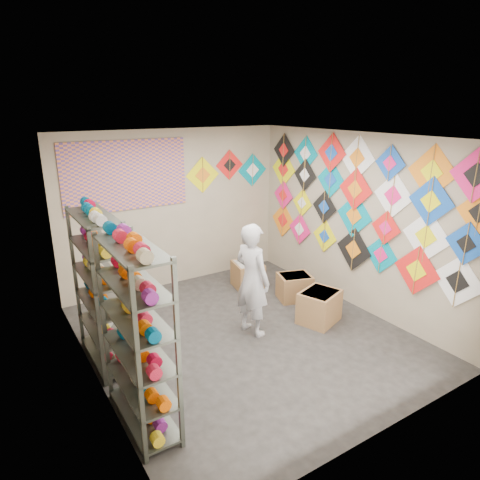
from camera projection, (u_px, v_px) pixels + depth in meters
ground at (245, 335)px, 5.96m from camera, size 4.50×4.50×0.00m
room_walls at (246, 222)px, 5.46m from camera, size 4.50×4.50×4.50m
shelf_rack_front at (138, 338)px, 4.08m from camera, size 0.40×1.10×1.90m
shelf_rack_back at (101, 290)px, 5.12m from camera, size 0.40×1.10×1.90m
string_spools at (117, 303)px, 4.57m from camera, size 0.12×2.36×0.12m
kite_wall_display at (359, 204)px, 6.40m from camera, size 0.06×4.27×2.09m
back_wall_kites at (228, 170)px, 7.72m from camera, size 1.68×0.02×0.73m
poster at (126, 176)px, 6.74m from camera, size 2.00×0.01×1.10m
shopkeeper at (252, 280)px, 5.82m from camera, size 0.73×0.61×1.59m
carton_a at (319, 307)px, 6.28m from camera, size 0.70×0.64×0.47m
carton_b at (294, 287)px, 7.01m from camera, size 0.62×0.56×0.42m
carton_c at (248, 275)px, 7.48m from camera, size 0.56×0.60×0.45m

